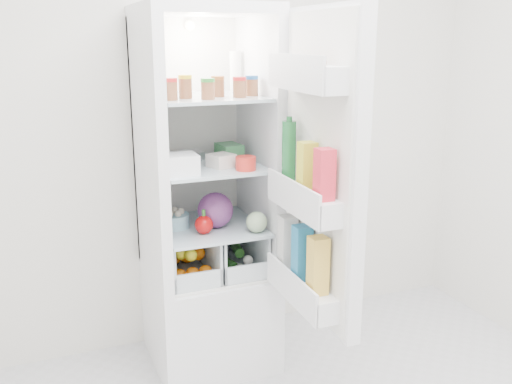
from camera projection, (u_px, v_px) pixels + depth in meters
name	position (u px, v px, depth m)	size (l,w,h in m)	color
room_walls	(393.00, 58.00, 1.64)	(3.02, 3.02, 2.61)	silver
refrigerator	(205.00, 237.00, 2.92)	(0.60, 0.60, 1.80)	white
shelf_low	(209.00, 226.00, 2.85)	(0.49, 0.53, 0.01)	silver
shelf_mid	(207.00, 166.00, 2.77)	(0.49, 0.53, 0.01)	silver
shelf_top	(206.00, 97.00, 2.68)	(0.49, 0.53, 0.01)	silver
crisper_left	(186.00, 254.00, 2.84)	(0.23, 0.46, 0.22)	silver
crisper_right	(232.00, 248.00, 2.93)	(0.23, 0.46, 0.22)	silver
condiment_jars	(213.00, 88.00, 2.57)	(0.46, 0.16, 0.08)	#B21919
squeeze_bottle	(235.00, 72.00, 2.87)	(0.06, 0.06, 0.20)	white
tub_white	(181.00, 164.00, 2.55)	(0.14, 0.14, 0.09)	white
tub_cream	(221.00, 161.00, 2.70)	(0.11, 0.11, 0.06)	silver
tin_red	(246.00, 163.00, 2.64)	(0.09, 0.09, 0.06)	red
foil_tray	(185.00, 155.00, 2.88)	(0.16, 0.12, 0.04)	silver
tub_green	(229.00, 152.00, 2.86)	(0.10, 0.14, 0.08)	#3A8049
red_cabbage	(215.00, 210.00, 2.79)	(0.17, 0.17, 0.17)	#531D57
bell_pepper	(204.00, 225.00, 2.71)	(0.09, 0.09, 0.09)	#BC0B0C
mushroom_bowl	(175.00, 221.00, 2.80)	(0.14, 0.14, 0.07)	#99D1E5
salad_bag	(257.00, 222.00, 2.73)	(0.10, 0.10, 0.10)	#99B587
citrus_pile	(187.00, 260.00, 2.83)	(0.20, 0.31, 0.16)	#E7550C
veg_pile	(233.00, 256.00, 2.94)	(0.16, 0.30, 0.10)	#1B4B19
fridge_door	(317.00, 177.00, 2.35)	(0.18, 0.60, 1.30)	white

